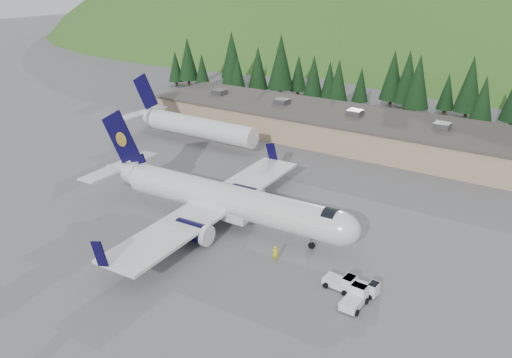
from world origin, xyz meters
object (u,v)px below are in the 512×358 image
at_px(terminal_building, 328,124).
at_px(ramp_worker, 275,254).
at_px(baggage_tug_a, 342,282).
at_px(baggage_tug_b, 367,288).
at_px(airliner, 221,199).
at_px(baggage_tug_c, 355,298).
at_px(second_airliner, 188,125).

relative_size(terminal_building, ramp_worker, 39.22).
bearing_deg(baggage_tug_a, baggage_tug_b, 19.22).
distance_m(airliner, terminal_building, 38.26).
height_order(baggage_tug_c, ramp_worker, ramp_worker).
distance_m(airliner, second_airliner, 32.48).
bearing_deg(baggage_tug_a, ramp_worker, 179.12).
height_order(second_airliner, baggage_tug_c, second_airliner).
xyz_separation_m(baggage_tug_b, baggage_tug_c, (-0.29, -2.25, 0.13)).
bearing_deg(terminal_building, baggage_tug_c, -61.56).
height_order(baggage_tug_b, ramp_worker, ramp_worker).
distance_m(second_airliner, baggage_tug_c, 52.39).
relative_size(baggage_tug_b, baggage_tug_c, 0.84).
xyz_separation_m(second_airliner, baggage_tug_a, (41.92, -26.75, -2.59)).
height_order(airliner, baggage_tug_c, airliner).
bearing_deg(airliner, ramp_worker, -23.93).
height_order(airliner, ramp_worker, airliner).
bearing_deg(baggage_tug_c, ramp_worker, 78.54).
distance_m(baggage_tug_b, baggage_tug_c, 2.27).
xyz_separation_m(second_airliner, terminal_building, (19.91, 16.00, -0.70)).
relative_size(baggage_tug_a, ramp_worker, 1.76).
xyz_separation_m(baggage_tug_a, ramp_worker, (-8.07, 0.80, 0.17)).
distance_m(baggage_tug_a, baggage_tug_b, 2.41).
height_order(second_airliner, ramp_worker, second_airliner).
bearing_deg(baggage_tug_b, baggage_tug_a, -160.88).
relative_size(baggage_tug_b, terminal_building, 0.04).
height_order(airliner, second_airliner, airliner).
bearing_deg(baggage_tug_a, baggage_tug_c, -34.16).
height_order(second_airliner, baggage_tug_b, second_airliner).
bearing_deg(baggage_tug_a, terminal_building, 122.04).
relative_size(baggage_tug_a, terminal_building, 0.04).
distance_m(airliner, baggage_tug_c, 21.23).
bearing_deg(terminal_building, ramp_worker, -71.61).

